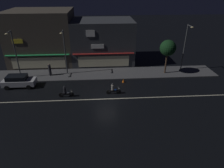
# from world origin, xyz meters

# --- Properties ---
(ground_plane) EXTENTS (140.00, 140.00, 0.00)m
(ground_plane) POSITION_xyz_m (0.00, 0.00, 0.00)
(ground_plane) COLOR black
(lane_divider_stripe) EXTENTS (32.95, 0.16, 0.01)m
(lane_divider_stripe) POSITION_xyz_m (0.00, 0.00, 0.01)
(lane_divider_stripe) COLOR beige
(lane_divider_stripe) RESTS_ON ground
(sidewalk_far) EXTENTS (34.68, 4.33, 0.14)m
(sidewalk_far) POSITION_xyz_m (0.00, 7.49, 0.07)
(sidewalk_far) COLOR #4C4C4F
(sidewalk_far) RESTS_ON ground
(storefront_left_block) EXTENTS (10.47, 9.00, 8.80)m
(storefront_left_block) POSITION_xyz_m (-10.40, 14.08, 4.40)
(storefront_left_block) COLOR #4C443A
(storefront_left_block) RESTS_ON ground
(storefront_center_block) EXTENTS (10.33, 7.66, 7.25)m
(storefront_center_block) POSITION_xyz_m (-0.00, 13.41, 3.62)
(storefront_center_block) COLOR #383A3F
(storefront_center_block) RESTS_ON ground
(streetlamp_west) EXTENTS (0.44, 1.64, 6.95)m
(streetlamp_west) POSITION_xyz_m (-12.44, 6.54, 4.25)
(streetlamp_west) COLOR #47494C
(streetlamp_west) RESTS_ON sidewalk_far
(streetlamp_mid) EXTENTS (0.44, 1.64, 6.70)m
(streetlamp_mid) POSITION_xyz_m (-5.73, 7.60, 4.12)
(streetlamp_mid) COLOR #47494C
(streetlamp_mid) RESTS_ON sidewalk_far
(streetlamp_east) EXTENTS (0.44, 1.64, 7.22)m
(streetlamp_east) POSITION_xyz_m (12.37, 7.78, 4.39)
(streetlamp_east) COLOR #47494C
(streetlamp_east) RESTS_ON sidewalk_far
(pedestrian_on_sidewalk) EXTENTS (0.41, 0.41, 1.87)m
(pedestrian_on_sidewalk) POSITION_xyz_m (-8.22, 7.28, 1.00)
(pedestrian_on_sidewalk) COLOR #232328
(pedestrian_on_sidewalk) RESTS_ON sidewalk_far
(street_tree) EXTENTS (2.38, 2.38, 5.20)m
(street_tree) POSITION_xyz_m (9.47, 7.03, 4.12)
(street_tree) COLOR #473323
(street_tree) RESTS_ON sidewalk_far
(parked_car_near_kerb) EXTENTS (4.30, 1.98, 1.67)m
(parked_car_near_kerb) POSITION_xyz_m (-11.73, 4.07, 0.87)
(parked_car_near_kerb) COLOR silver
(parked_car_near_kerb) RESTS_ON ground
(motorcycle_lead) EXTENTS (1.90, 0.60, 1.52)m
(motorcycle_lead) POSITION_xyz_m (-4.98, 0.83, 0.63)
(motorcycle_lead) COLOR black
(motorcycle_lead) RESTS_ON ground
(motorcycle_following) EXTENTS (1.90, 0.60, 1.52)m
(motorcycle_following) POSITION_xyz_m (0.95, 1.18, 0.63)
(motorcycle_following) COLOR black
(motorcycle_following) RESTS_ON ground
(traffic_cone) EXTENTS (0.36, 0.36, 0.55)m
(traffic_cone) POSITION_xyz_m (2.64, 4.45, 0.28)
(traffic_cone) COLOR orange
(traffic_cone) RESTS_ON ground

